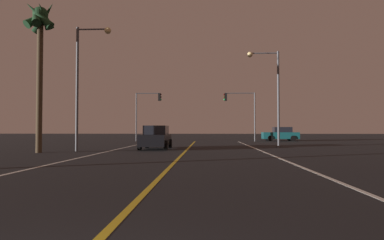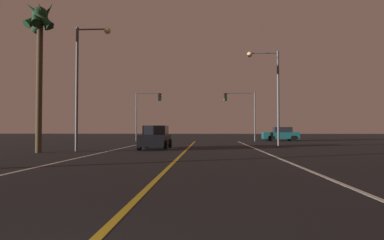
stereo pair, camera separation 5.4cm
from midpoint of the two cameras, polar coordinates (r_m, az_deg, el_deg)
name	(u,v)px [view 1 (the left image)]	position (r m, az deg, el deg)	size (l,w,h in m)	color
lane_edge_right	(278,158)	(17.27, 14.66, -6.34)	(0.16, 42.66, 0.01)	silver
lane_edge_left	(84,157)	(18.09, -18.41, -6.09)	(0.16, 42.66, 0.01)	silver
lane_center_divider	(180,157)	(16.96, -2.28, -6.48)	(0.16, 42.66, 0.01)	gold
car_crossing_side	(281,134)	(41.53, 15.14, -2.40)	(4.30, 2.02, 1.70)	black
car_oncoming	(156,138)	(23.94, -6.37, -3.08)	(2.02, 4.30, 1.70)	black
traffic_light_near_right	(240,105)	(38.96, 8.31, 2.59)	(3.72, 0.36, 5.74)	#4C4C51
traffic_light_near_left	(148,105)	(39.40, -7.69, 2.52)	(3.11, 0.36, 5.77)	#4C4C51
street_lamp_left_mid	(85,72)	(22.82, -18.19, 7.90)	(2.32, 0.44, 8.17)	#4C4C51
street_lamp_right_far	(271,85)	(27.01, 13.47, 5.87)	(2.55, 0.44, 7.69)	#4C4C51
palm_tree_left_mid	(40,32)	(22.98, -24.99, 13.78)	(2.03, 2.06, 9.44)	#473826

